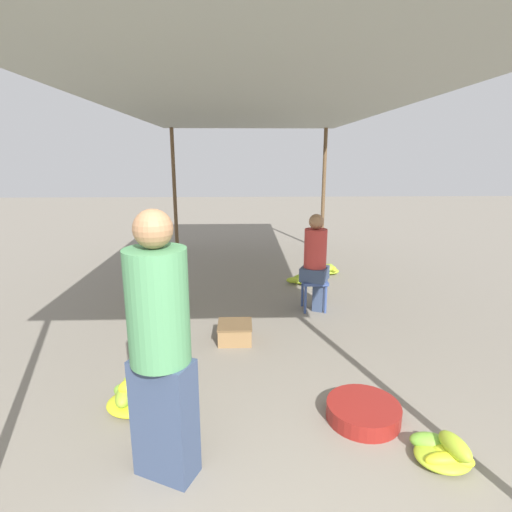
% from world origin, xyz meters
% --- Properties ---
extents(canopy_post_back_left, '(0.08, 0.08, 2.66)m').
position_xyz_m(canopy_post_back_left, '(-1.64, 7.46, 1.33)').
color(canopy_post_back_left, brown).
rests_on(canopy_post_back_left, ground).
extents(canopy_post_back_right, '(0.08, 0.08, 2.66)m').
position_xyz_m(canopy_post_back_right, '(1.64, 7.46, 1.33)').
color(canopy_post_back_right, brown).
rests_on(canopy_post_back_right, ground).
extents(canopy_tarp, '(3.67, 7.56, 0.04)m').
position_xyz_m(canopy_tarp, '(0.00, 3.88, 2.68)').
color(canopy_tarp, '#9EA399').
rests_on(canopy_tarp, canopy_post_front_left).
extents(vendor_foreground, '(0.50, 0.50, 1.77)m').
position_xyz_m(vendor_foreground, '(-0.66, 0.90, 0.92)').
color(vendor_foreground, '#384766').
rests_on(vendor_foreground, ground).
extents(stool, '(0.34, 0.34, 0.43)m').
position_xyz_m(stool, '(0.82, 3.78, 0.34)').
color(stool, '#384C84').
rests_on(stool, ground).
extents(vendor_seated, '(0.45, 0.45, 1.33)m').
position_xyz_m(vendor_seated, '(0.83, 3.79, 0.69)').
color(vendor_seated, '#384766').
rests_on(vendor_seated, ground).
extents(basin_black, '(0.59, 0.59, 0.14)m').
position_xyz_m(basin_black, '(0.80, 1.40, 0.07)').
color(basin_black, maroon).
rests_on(basin_black, ground).
extents(banana_pile_left_0, '(0.49, 0.42, 0.28)m').
position_xyz_m(banana_pile_left_0, '(-1.06, 1.62, 0.12)').
color(banana_pile_left_0, yellow).
rests_on(banana_pile_left_0, ground).
extents(banana_pile_left_1, '(0.61, 0.63, 0.33)m').
position_xyz_m(banana_pile_left_1, '(-1.35, 3.89, 0.10)').
color(banana_pile_left_1, '#8BBC33').
rests_on(banana_pile_left_1, ground).
extents(banana_pile_right_0, '(0.40, 0.42, 0.23)m').
position_xyz_m(banana_pile_right_0, '(1.22, 0.93, 0.08)').
color(banana_pile_right_0, '#AAC82E').
rests_on(banana_pile_right_0, ground).
extents(banana_pile_right_1, '(0.38, 0.51, 0.20)m').
position_xyz_m(banana_pile_right_1, '(1.40, 5.52, 0.08)').
color(banana_pile_right_1, '#A2C52F').
rests_on(banana_pile_right_1, ground).
extents(banana_pile_right_2, '(0.55, 0.43, 0.16)m').
position_xyz_m(banana_pile_right_2, '(0.84, 4.96, 0.07)').
color(banana_pile_right_2, '#AFCA2D').
rests_on(banana_pile_right_2, ground).
extents(crate_near, '(0.39, 0.39, 0.21)m').
position_xyz_m(crate_near, '(-0.25, 2.85, 0.11)').
color(crate_near, olive).
rests_on(crate_near, ground).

